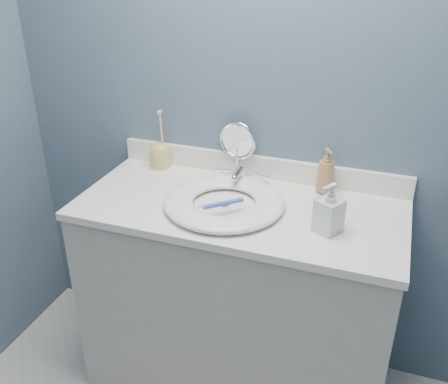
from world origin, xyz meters
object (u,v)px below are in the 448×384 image
at_px(makeup_mirror, 237,147).
at_px(soap_bottle_clear, 329,208).
at_px(toothbrush_holder, 160,154).
at_px(soap_bottle_amber, 326,171).

relative_size(makeup_mirror, soap_bottle_clear, 1.35).
distance_m(soap_bottle_clear, toothbrush_holder, 0.82).
bearing_deg(toothbrush_holder, soap_bottle_clear, -20.71).
xyz_separation_m(soap_bottle_amber, toothbrush_holder, (-0.71, 0.01, -0.03)).
xyz_separation_m(makeup_mirror, toothbrush_holder, (-0.34, -0.02, -0.07)).
bearing_deg(soap_bottle_amber, soap_bottle_clear, -108.55).
xyz_separation_m(makeup_mirror, soap_bottle_clear, (0.43, -0.31, -0.04)).
bearing_deg(toothbrush_holder, soap_bottle_amber, -0.46).
xyz_separation_m(soap_bottle_amber, soap_bottle_clear, (0.06, -0.29, -0.00)).
bearing_deg(soap_bottle_clear, toothbrush_holder, -170.47).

